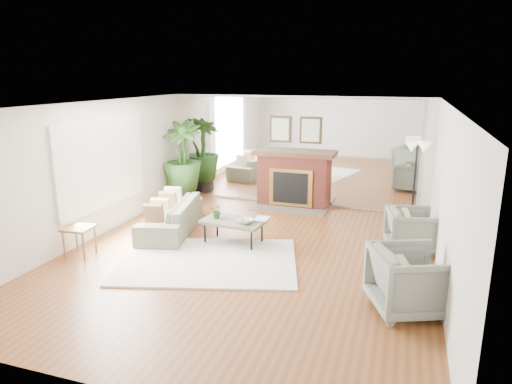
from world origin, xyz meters
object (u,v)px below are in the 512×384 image
(armchair_back, at_px, (411,230))
(floor_lamp, at_px, (417,153))
(coffee_table, at_px, (233,222))
(armchair_front, at_px, (410,281))
(fireplace, at_px, (293,178))
(sofa, at_px, (171,216))
(side_table, at_px, (79,232))
(potted_ficus, at_px, (182,159))

(armchair_back, bearing_deg, floor_lamp, -12.86)
(coffee_table, distance_m, armchair_front, 3.39)
(fireplace, xyz_separation_m, sofa, (-1.80, -2.46, -0.36))
(armchair_front, distance_m, side_table, 5.24)
(coffee_table, bearing_deg, sofa, 170.49)
(fireplace, relative_size, sofa, 0.98)
(sofa, bearing_deg, fireplace, 130.79)
(coffee_table, xyz_separation_m, potted_ficus, (-2.18, 2.32, 0.63))
(armchair_front, bearing_deg, sofa, 44.78)
(potted_ficus, bearing_deg, armchair_back, -17.87)
(armchair_back, xyz_separation_m, armchair_front, (-0.02, -2.22, 0.05))
(armchair_back, distance_m, side_table, 5.62)
(armchair_front, xyz_separation_m, side_table, (-5.23, 0.22, 0.01))
(fireplace, height_order, sofa, fireplace)
(fireplace, relative_size, armchair_back, 2.55)
(side_table, bearing_deg, potted_ficus, 89.22)
(potted_ficus, bearing_deg, floor_lamp, 2.22)
(coffee_table, distance_m, sofa, 1.40)
(fireplace, distance_m, side_table, 4.84)
(sofa, bearing_deg, armchair_back, 82.44)
(sofa, height_order, floor_lamp, floor_lamp)
(coffee_table, xyz_separation_m, floor_lamp, (3.06, 2.53, 1.00))
(coffee_table, relative_size, potted_ficus, 0.60)
(sofa, relative_size, floor_lamp, 1.27)
(coffee_table, height_order, armchair_front, armchair_front)
(armchair_back, distance_m, floor_lamp, 2.15)
(coffee_table, relative_size, floor_lamp, 0.71)
(potted_ficus, relative_size, floor_lamp, 1.17)
(armchair_front, xyz_separation_m, potted_ficus, (-5.18, 3.90, 0.61))
(coffee_table, height_order, potted_ficus, potted_ficus)
(sofa, height_order, armchair_front, armchair_front)
(sofa, relative_size, side_table, 4.10)
(fireplace, xyz_separation_m, side_table, (-2.65, -4.04, -0.23))
(armchair_back, xyz_separation_m, potted_ficus, (-5.20, 1.68, 0.66))
(side_table, bearing_deg, fireplace, 56.72)
(coffee_table, relative_size, armchair_front, 1.25)
(fireplace, height_order, coffee_table, fireplace)
(armchair_back, relative_size, side_table, 1.59)
(coffee_table, height_order, sofa, sofa)
(sofa, relative_size, armchair_back, 2.59)
(sofa, bearing_deg, side_table, -41.20)
(potted_ficus, bearing_deg, side_table, -90.78)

